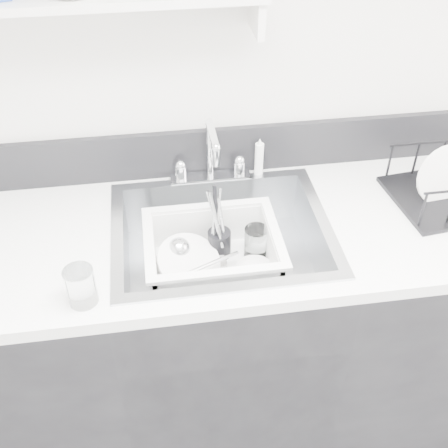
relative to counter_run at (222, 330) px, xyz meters
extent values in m
cube|color=silver|center=(0.00, 0.30, 0.84)|extent=(3.50, 0.02, 2.60)
cube|color=black|center=(0.00, 0.00, -0.02)|extent=(3.20, 0.62, 0.88)
cube|color=white|center=(0.00, 0.00, 0.44)|extent=(3.20, 0.62, 0.04)
cube|color=black|center=(0.00, 0.30, 0.54)|extent=(3.20, 0.02, 0.16)
cube|color=silver|center=(0.00, 0.25, 0.47)|extent=(0.26, 0.06, 0.02)
cylinder|color=silver|center=(-0.10, 0.25, 0.50)|extent=(0.04, 0.04, 0.05)
cylinder|color=silver|center=(0.10, 0.25, 0.50)|extent=(0.04, 0.04, 0.05)
cylinder|color=silver|center=(0.00, 0.25, 0.57)|extent=(0.02, 0.02, 0.20)
cylinder|color=silver|center=(0.00, 0.18, 0.68)|extent=(0.02, 0.15, 0.02)
cylinder|color=white|center=(0.16, 0.25, 0.53)|extent=(0.03, 0.03, 0.14)
cube|color=silver|center=(0.13, 0.23, 1.00)|extent=(0.02, 0.14, 0.10)
cylinder|color=white|center=(-0.09, -0.02, 0.31)|extent=(0.21, 0.21, 0.01)
cylinder|color=white|center=(-0.09, -0.01, 0.33)|extent=(0.20, 0.20, 0.01)
cylinder|color=white|center=(-0.10, -0.02, 0.36)|extent=(0.24, 0.23, 0.08)
cylinder|color=black|center=(0.00, 0.06, 0.35)|extent=(0.07, 0.07, 0.09)
cylinder|color=silver|center=(-0.01, 0.07, 0.43)|extent=(0.01, 0.05, 0.18)
cylinder|color=silver|center=(0.02, 0.05, 0.42)|extent=(0.02, 0.04, 0.16)
cylinder|color=black|center=(-0.01, 0.06, 0.45)|extent=(0.01, 0.05, 0.20)
cylinder|color=white|center=(0.11, 0.04, 0.36)|extent=(0.10, 0.10, 0.11)
cylinder|color=white|center=(-0.39, -0.23, 0.51)|extent=(0.08, 0.08, 0.10)
imported|color=white|center=(0.09, -0.06, 0.33)|extent=(0.12, 0.12, 0.04)
camera|label=1|loc=(-0.18, -1.24, 1.52)|focal=45.00mm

